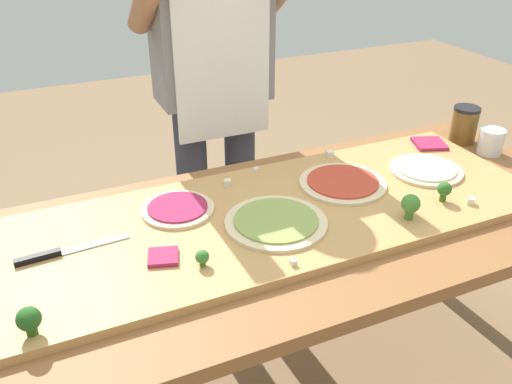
{
  "coord_description": "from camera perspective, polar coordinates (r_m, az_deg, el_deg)",
  "views": [
    {
      "loc": [
        -0.64,
        -1.13,
        1.56
      ],
      "look_at": [
        -0.13,
        0.03,
        0.85
      ],
      "focal_mm": 37.82,
      "sensor_mm": 36.0,
      "label": 1
    }
  ],
  "objects": [
    {
      "name": "pizza_whole_cheese_artichoke",
      "position": [
        1.81,
        17.52,
        2.28
      ],
      "size": [
        0.23,
        0.23,
        0.02
      ],
      "color": "beige",
      "rests_on": "cutting_board"
    },
    {
      "name": "prep_table",
      "position": [
        1.58,
        4.67,
        -5.69
      ],
      "size": [
        1.85,
        0.81,
        0.75
      ],
      "color": "brown",
      "rests_on": "ground"
    },
    {
      "name": "cutting_board",
      "position": [
        1.53,
        2.48,
        -2.33
      ],
      "size": [
        1.55,
        0.56,
        0.02
      ],
      "primitive_type": "cube",
      "color": "tan",
      "rests_on": "prep_table"
    },
    {
      "name": "broccoli_floret_back_left",
      "position": [
        1.3,
        -5.71,
        -6.87
      ],
      "size": [
        0.03,
        0.03,
        0.04
      ],
      "color": "#3F7220",
      "rests_on": "cutting_board"
    },
    {
      "name": "chefs_knife",
      "position": [
        1.43,
        -20.3,
        -6.07
      ],
      "size": [
        0.28,
        0.04,
        0.02
      ],
      "color": "#B7BABF",
      "rests_on": "cutting_board"
    },
    {
      "name": "cheese_crumble_c",
      "position": [
        1.64,
        -3.01,
        0.99
      ],
      "size": [
        0.03,
        0.03,
        0.02
      ],
      "primitive_type": "cube",
      "rotation": [
        0.0,
        0.0,
        1.13
      ],
      "color": "silver",
      "rests_on": "cutting_board"
    },
    {
      "name": "cheese_crumble_d",
      "position": [
        1.66,
        21.79,
        -0.89
      ],
      "size": [
        0.03,
        0.03,
        0.02
      ],
      "primitive_type": "cube",
      "rotation": [
        0.0,
        0.0,
        0.77
      ],
      "color": "silver",
      "rests_on": "cutting_board"
    },
    {
      "name": "pizza_whole_tomato_red",
      "position": [
        1.67,
        9.15,
        0.98
      ],
      "size": [
        0.27,
        0.27,
        0.02
      ],
      "color": "beige",
      "rests_on": "cutting_board"
    },
    {
      "name": "sauce_jar",
      "position": [
        2.12,
        21.18,
        6.67
      ],
      "size": [
        0.09,
        0.09,
        0.13
      ],
      "color": "brown",
      "rests_on": "prep_table"
    },
    {
      "name": "broccoli_floret_back_mid",
      "position": [
        1.64,
        19.29,
        0.23
      ],
      "size": [
        0.04,
        0.04,
        0.06
      ],
      "color": "#366618",
      "rests_on": "cutting_board"
    },
    {
      "name": "broccoli_floret_front_right",
      "position": [
        1.52,
        16.04,
        -1.29
      ],
      "size": [
        0.05,
        0.05,
        0.07
      ],
      "color": "#487A23",
      "rests_on": "cutting_board"
    },
    {
      "name": "pizza_slice_far_right",
      "position": [
        2.01,
        17.86,
        4.89
      ],
      "size": [
        0.13,
        0.13,
        0.01
      ],
      "primitive_type": "cube",
      "rotation": [
        0.0,
        0.0,
        -0.35
      ],
      "color": "#9E234C",
      "rests_on": "cutting_board"
    },
    {
      "name": "flour_cup",
      "position": [
        2.07,
        23.58,
        4.78
      ],
      "size": [
        0.09,
        0.09,
        0.09
      ],
      "color": "white",
      "rests_on": "prep_table"
    },
    {
      "name": "cheese_crumble_e",
      "position": [
        1.31,
        3.97,
        -7.43
      ],
      "size": [
        0.02,
        0.02,
        0.01
      ],
      "primitive_type": "cube",
      "rotation": [
        0.0,
        0.0,
        1.56
      ],
      "color": "silver",
      "rests_on": "cutting_board"
    },
    {
      "name": "pizza_slice_near_right",
      "position": [
        1.34,
        -9.8,
        -6.78
      ],
      "size": [
        0.09,
        0.09,
        0.01
      ],
      "primitive_type": "cube",
      "rotation": [
        0.0,
        0.0,
        -0.29
      ],
      "color": "#9E234C",
      "rests_on": "cutting_board"
    },
    {
      "name": "cheese_crumble_b",
      "position": [
        1.73,
        0.01,
        2.38
      ],
      "size": [
        0.02,
        0.02,
        0.01
      ],
      "primitive_type": "cube",
      "rotation": [
        0.0,
        0.0,
        1.38
      ],
      "color": "silver",
      "rests_on": "cutting_board"
    },
    {
      "name": "cook_center",
      "position": [
        1.98,
        -4.52,
        12.47
      ],
      "size": [
        0.54,
        0.39,
        1.67
      ],
      "color": "#333847",
      "rests_on": "ground"
    },
    {
      "name": "pizza_whole_pesto_green",
      "position": [
        1.46,
        2.13,
        -3.15
      ],
      "size": [
        0.28,
        0.28,
        0.02
      ],
      "color": "beige",
      "rests_on": "cutting_board"
    },
    {
      "name": "broccoli_floret_front_left",
      "position": [
        1.2,
        -22.89,
        -12.34
      ],
      "size": [
        0.05,
        0.05,
        0.06
      ],
      "color": "#2C5915",
      "rests_on": "cutting_board"
    },
    {
      "name": "cheese_crumble_a",
      "position": [
        1.84,
        7.82,
        3.97
      ],
      "size": [
        0.02,
        0.02,
        0.02
      ],
      "primitive_type": "cube",
      "rotation": [
        0.0,
        0.0,
        1.51
      ],
      "color": "silver",
      "rests_on": "cutting_board"
    },
    {
      "name": "pizza_whole_beet_magenta",
      "position": [
        1.53,
        -8.28,
        -1.75
      ],
      "size": [
        0.21,
        0.21,
        0.02
      ],
      "color": "beige",
      "rests_on": "cutting_board"
    }
  ]
}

